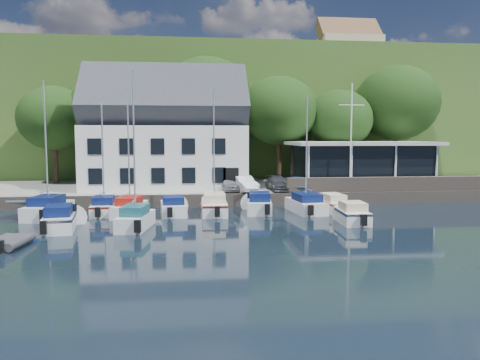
{
  "coord_description": "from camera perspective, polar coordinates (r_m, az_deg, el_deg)",
  "views": [
    {
      "loc": [
        -5.02,
        -26.12,
        5.69
      ],
      "look_at": [
        -1.13,
        9.0,
        2.31
      ],
      "focal_mm": 35.0,
      "sensor_mm": 36.0,
      "label": 1
    }
  ],
  "objects": [
    {
      "name": "boat_r1_6",
      "position": [
        34.69,
        8.11,
        3.32
      ],
      "size": [
        2.76,
        6.47,
        8.84
      ],
      "primitive_type": null,
      "rotation": [
        0.0,
        0.0,
        0.11
      ],
      "color": "white",
      "rests_on": "ground"
    },
    {
      "name": "tree_4",
      "position": [
        50.13,
        11.98,
        5.39
      ],
      "size": [
        6.91,
        6.91,
        9.45
      ],
      "primitive_type": null,
      "color": "black",
      "rests_on": "quay"
    },
    {
      "name": "gangway",
      "position": [
        37.38,
        -24.17,
        -3.77
      ],
      "size": [
        1.2,
        6.0,
        1.4
      ],
      "primitive_type": null,
      "color": "silver",
      "rests_on": "ground"
    },
    {
      "name": "boat_r1_2",
      "position": [
        33.71,
        -13.42,
        2.93
      ],
      "size": [
        2.74,
        6.08,
        8.57
      ],
      "primitive_type": null,
      "rotation": [
        0.0,
        0.0,
        -0.16
      ],
      "color": "white",
      "rests_on": "ground"
    },
    {
      "name": "quay_face",
      "position": [
        37.82,
        1.37,
        -2.42
      ],
      "size": [
        60.0,
        0.3,
        1.0
      ],
      "primitive_type": "cube",
      "color": "#6A5F55",
      "rests_on": "ground"
    },
    {
      "name": "car_dgrey",
      "position": [
        40.06,
        4.65,
        -0.43
      ],
      "size": [
        1.83,
        4.12,
        1.18
      ],
      "primitive_type": "imported",
      "rotation": [
        0.0,
        0.0,
        0.05
      ],
      "color": "#333338",
      "rests_on": "quay"
    },
    {
      "name": "boat_r1_3",
      "position": [
        33.93,
        -8.13,
        -3.07
      ],
      "size": [
        2.33,
        5.47,
        1.37
      ],
      "primitive_type": null,
      "rotation": [
        0.0,
        0.0,
        0.09
      ],
      "color": "white",
      "rests_on": "ground"
    },
    {
      "name": "harbor_building",
      "position": [
        42.67,
        -9.01,
        4.95
      ],
      "size": [
        14.4,
        8.2,
        8.7
      ],
      "primitive_type": null,
      "color": "white",
      "rests_on": "quay"
    },
    {
      "name": "boat_r1_5",
      "position": [
        34.53,
        2.33,
        -2.74
      ],
      "size": [
        2.59,
        5.73,
        1.52
      ],
      "primitive_type": null,
      "rotation": [
        0.0,
        0.0,
        -0.12
      ],
      "color": "white",
      "rests_on": "ground"
    },
    {
      "name": "tree_3",
      "position": [
        48.62,
        4.79,
        6.25
      ],
      "size": [
        7.86,
        7.86,
        10.74
      ],
      "primitive_type": null,
      "color": "black",
      "rests_on": "quay"
    },
    {
      "name": "boat_r2_1",
      "position": [
        28.97,
        -12.77,
        2.94
      ],
      "size": [
        2.58,
        5.9,
        8.96
      ],
      "primitive_type": null,
      "rotation": [
        0.0,
        0.0,
        -0.16
      ],
      "color": "white",
      "rests_on": "ground"
    },
    {
      "name": "seawall",
      "position": [
        41.4,
        17.99,
        -0.47
      ],
      "size": [
        18.0,
        0.5,
        1.2
      ],
      "primitive_type": "cube",
      "color": "#6A5F55",
      "rests_on": "quay"
    },
    {
      "name": "car_blue",
      "position": [
        40.5,
        7.05,
        -0.35
      ],
      "size": [
        1.67,
        3.66,
        1.22
      ],
      "primitive_type": "imported",
      "rotation": [
        0.0,
        0.0,
        -0.08
      ],
      "color": "#315C96",
      "rests_on": "quay"
    },
    {
      "name": "boat_r1_1",
      "position": [
        34.62,
        -16.37,
        2.74
      ],
      "size": [
        2.03,
        5.21,
        8.35
      ],
      "primitive_type": null,
      "rotation": [
        0.0,
        0.0,
        0.05
      ],
      "color": "white",
      "rests_on": "ground"
    },
    {
      "name": "boat_r1_7",
      "position": [
        35.84,
        11.16,
        -2.68
      ],
      "size": [
        2.22,
        5.87,
        1.35
      ],
      "primitive_type": null,
      "rotation": [
        0.0,
        0.0,
        0.09
      ],
      "color": "white",
      "rests_on": "ground"
    },
    {
      "name": "club_pavilion",
      "position": [
        45.14,
        14.49,
        1.94
      ],
      "size": [
        13.2,
        7.2,
        4.1
      ],
      "primitive_type": null,
      "color": "black",
      "rests_on": "quay"
    },
    {
      "name": "field_patch",
      "position": [
        97.56,
        1.41,
        11.63
      ],
      "size": [
        50.0,
        30.0,
        0.3
      ],
      "primitive_type": "cube",
      "color": "#4E592C",
      "rests_on": "hillside"
    },
    {
      "name": "boat_r2_4",
      "position": [
        31.32,
        13.5,
        -3.85
      ],
      "size": [
        2.05,
        4.87,
        1.41
      ],
      "primitive_type": null,
      "rotation": [
        0.0,
        0.0,
        -0.05
      ],
      "color": "white",
      "rests_on": "ground"
    },
    {
      "name": "ground",
      "position": [
        27.2,
        4.49,
        -6.62
      ],
      "size": [
        180.0,
        180.0,
        0.0
      ],
      "primitive_type": "plane",
      "color": "black",
      "rests_on": "ground"
    },
    {
      "name": "tree_0",
      "position": [
        49.3,
        -21.66,
        5.15
      ],
      "size": [
        6.95,
        6.95,
        9.5
      ],
      "primitive_type": null,
      "color": "black",
      "rests_on": "quay"
    },
    {
      "name": "car_white",
      "position": [
        39.12,
        0.44,
        -0.45
      ],
      "size": [
        2.27,
        4.2,
        1.31
      ],
      "primitive_type": "imported",
      "rotation": [
        0.0,
        0.0,
        0.23
      ],
      "color": "silver",
      "rests_on": "quay"
    },
    {
      "name": "dinghy_1",
      "position": [
        26.67,
        -26.44,
        -6.69
      ],
      "size": [
        2.01,
        3.05,
        0.67
      ],
      "primitive_type": null,
      "rotation": [
        0.0,
        0.0,
        -0.1
      ],
      "color": "#38383D",
      "rests_on": "ground"
    },
    {
      "name": "quay",
      "position": [
        44.21,
        0.24,
        -1.27
      ],
      "size": [
        60.0,
        13.0,
        1.0
      ],
      "primitive_type": "cube",
      "color": "gray",
      "rests_on": "ground"
    },
    {
      "name": "car_silver",
      "position": [
        39.26,
        -1.45,
        -0.56
      ],
      "size": [
        1.89,
        3.52,
        1.14
      ],
      "primitive_type": "imported",
      "rotation": [
        0.0,
        0.0,
        0.17
      ],
      "color": "#B0B0B5",
      "rests_on": "quay"
    },
    {
      "name": "boat_r2_0",
      "position": [
        30.28,
        -21.1,
        -4.26
      ],
      "size": [
        2.69,
        5.97,
        1.53
      ],
      "primitive_type": null,
      "rotation": [
        0.0,
        0.0,
        0.15
      ],
      "color": "white",
      "rests_on": "ground"
    },
    {
      "name": "tree_2",
      "position": [
        47.68,
        -4.03,
        7.35
      ],
      "size": [
        9.17,
        9.17,
        12.54
      ],
      "primitive_type": null,
      "color": "black",
      "rests_on": "quay"
    },
    {
      "name": "tree_5",
      "position": [
        53.84,
        18.56,
        6.7
      ],
      "size": [
        8.94,
        8.94,
        12.21
      ],
      "primitive_type": null,
      "color": "black",
      "rests_on": "quay"
    },
    {
      "name": "tree_1",
      "position": [
        48.84,
        -16.24,
        5.79
      ],
      "size": [
        7.54,
        7.54,
        10.3
      ],
      "primitive_type": null,
      "color": "black",
      "rests_on": "quay"
    },
    {
      "name": "hillside",
      "position": [
        88.29,
        -3.08,
        6.96
      ],
      "size": [
        160.0,
        75.0,
        16.0
      ],
      "primitive_type": "cube",
      "color": "#2B491B",
      "rests_on": "ground"
    },
    {
      "name": "boat_r1_4",
      "position": [
        33.8,
        -3.2,
        3.59
      ],
      "size": [
        2.08,
        6.76,
        9.18
      ],
      "primitive_type": null,
      "rotation": [
        0.0,
        0.0,
        -0.02
      ],
      "color": "white",
      "rests_on": "ground"
    },
    {
      "name": "farmhouse",
      "position": [
        83.91,
        13.03,
        15.22
      ],
      "size": [
        10.4,
        7.0,
        8.2
      ],
      "primitive_type": null,
      "color": "#C5AD92",
      "rests_on": "hillside"
    },
    {
      "name": "flagpole",
      "position": [
        40.38,
        13.38,
        5.06
      ],
      "size": [
        2.16,
        0.2,
        9.01
      ],
      "primitive_type": null,
      "color": "white",
      "rests_on": "quay"
    },
    {
      "name": "boat_r1_0",
      "position": [
        34.7,
        -22.57,
        3.5
      ],
      "size": [
        3.1,
        6.86,
        9.5
      ],
      "primitive_type": null,
      "rotation": [
        0.0,
        0.0,
        -0.15
      ],
      "color": "white",
      "rests_on": "ground"
    }
  ]
}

